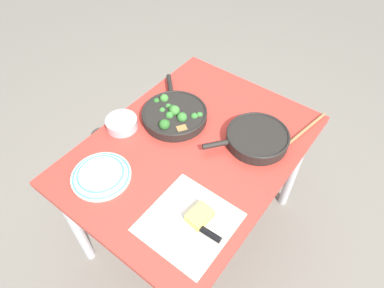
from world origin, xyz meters
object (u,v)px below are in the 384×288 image
(grater_knife, at_px, (201,229))
(prep_bowl_steel, at_px, (122,123))
(skillet_broccoli, at_px, (174,114))
(cheese_block, at_px, (200,216))
(wooden_spoon, at_px, (293,140))
(dinner_plate_stack, at_px, (101,175))
(skillet_eggs, at_px, (257,138))

(grater_knife, height_order, prep_bowl_steel, prep_bowl_steel)
(skillet_broccoli, bearing_deg, prep_bowl_steel, 94.62)
(prep_bowl_steel, bearing_deg, cheese_block, -106.25)
(skillet_broccoli, xyz_separation_m, wooden_spoon, (0.21, -0.50, -0.02))
(wooden_spoon, height_order, cheese_block, cheese_block)
(cheese_block, distance_m, dinner_plate_stack, 0.44)
(skillet_eggs, height_order, cheese_block, skillet_eggs)
(cheese_block, relative_size, dinner_plate_stack, 0.42)
(cheese_block, distance_m, prep_bowl_steel, 0.58)
(wooden_spoon, height_order, grater_knife, grater_knife)
(grater_knife, relative_size, dinner_plate_stack, 0.94)
(grater_knife, bearing_deg, skillet_broccoli, -43.81)
(skillet_broccoli, xyz_separation_m, skillet_eggs, (0.10, -0.38, -0.00))
(skillet_eggs, distance_m, dinner_plate_stack, 0.67)
(skillet_broccoli, distance_m, prep_bowl_steel, 0.24)
(skillet_broccoli, bearing_deg, wooden_spoon, -112.85)
(skillet_broccoli, distance_m, grater_knife, 0.58)
(prep_bowl_steel, bearing_deg, grater_knife, -108.41)
(skillet_broccoli, distance_m, wooden_spoon, 0.54)
(dinner_plate_stack, height_order, prep_bowl_steel, prep_bowl_steel)
(skillet_broccoli, height_order, dinner_plate_stack, skillet_broccoli)
(skillet_eggs, distance_m, cheese_block, 0.45)
(skillet_broccoli, relative_size, grater_knife, 1.60)
(dinner_plate_stack, xyz_separation_m, prep_bowl_steel, (0.25, 0.13, 0.01))
(skillet_eggs, xyz_separation_m, wooden_spoon, (0.10, -0.12, -0.02))
(grater_knife, xyz_separation_m, dinner_plate_stack, (-0.05, 0.46, 0.00))
(dinner_plate_stack, bearing_deg, grater_knife, -83.22)
(skillet_broccoli, bearing_deg, grater_knife, -176.57)
(wooden_spoon, xyz_separation_m, cheese_block, (-0.56, 0.10, 0.01))
(skillet_broccoli, height_order, cheese_block, skillet_broccoli)
(dinner_plate_stack, bearing_deg, prep_bowl_steel, 27.78)
(wooden_spoon, xyz_separation_m, dinner_plate_stack, (-0.64, 0.53, 0.01))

